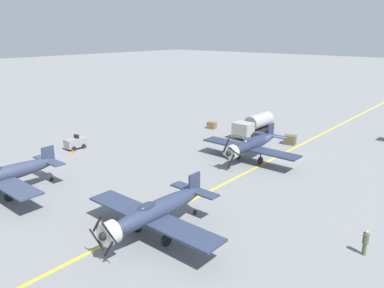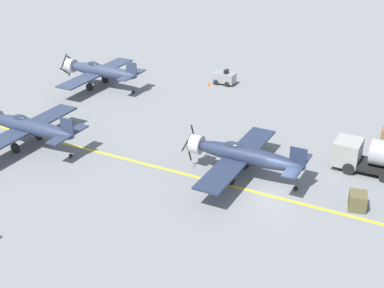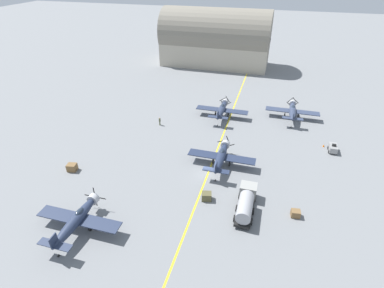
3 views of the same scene
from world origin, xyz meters
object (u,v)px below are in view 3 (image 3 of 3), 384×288
(airplane_near_left, at_px, (77,219))
(airplane_mid_center, at_px, (221,156))
(fuel_tanker, at_px, (246,203))
(hangar, at_px, (216,39))
(tow_tractor, at_px, (333,148))
(airplane_far_center, at_px, (222,109))
(supply_crate_mid_lane, at_px, (72,167))
(traffic_cone, at_px, (324,145))
(supply_crate_by_tanker, at_px, (207,196))
(supply_crate_outboard, at_px, (296,213))
(ground_crew_walking, at_px, (160,121))
(airplane_far_right, at_px, (293,111))

(airplane_near_left, bearing_deg, airplane_mid_center, 40.13)
(fuel_tanker, relative_size, hangar, 0.23)
(airplane_near_left, xyz_separation_m, tow_tractor, (35.49, 30.43, -1.22))
(airplane_far_center, distance_m, fuel_tanker, 30.43)
(supply_crate_mid_lane, distance_m, traffic_cone, 47.63)
(supply_crate_mid_lane, bearing_deg, fuel_tanker, -2.86)
(tow_tractor, bearing_deg, supply_crate_by_tanker, -135.61)
(supply_crate_outboard, height_order, hangar, hangar)
(supply_crate_outboard, bearing_deg, traffic_cone, 75.20)
(airplane_mid_center, relative_size, ground_crew_walking, 6.51)
(supply_crate_outboard, distance_m, traffic_cone, 21.79)
(fuel_tanker, height_order, supply_crate_outboard, fuel_tanker)
(airplane_far_center, relative_size, airplane_far_right, 1.00)
(airplane_mid_center, relative_size, supply_crate_mid_lane, 7.70)
(airplane_far_right, bearing_deg, airplane_near_left, -123.89)
(supply_crate_mid_lane, relative_size, hangar, 0.04)
(airplane_mid_center, relative_size, airplane_far_right, 1.00)
(ground_crew_walking, bearing_deg, airplane_far_center, 31.11)
(airplane_far_right, bearing_deg, supply_crate_by_tanker, -112.14)
(airplane_far_center, distance_m, tow_tractor, 24.91)
(airplane_far_right, relative_size, fuel_tanker, 1.50)
(airplane_far_center, height_order, supply_crate_outboard, airplane_far_center)
(ground_crew_walking, bearing_deg, tow_tractor, -1.58)
(supply_crate_outboard, relative_size, traffic_cone, 2.31)
(airplane_mid_center, bearing_deg, hangar, 118.17)
(airplane_far_right, height_order, traffic_cone, airplane_far_right)
(airplane_mid_center, relative_size, airplane_near_left, 1.00)
(airplane_far_center, xyz_separation_m, supply_crate_mid_lane, (-21.15, -27.47, -1.36))
(airplane_far_right, bearing_deg, supply_crate_mid_lane, -140.51)
(airplane_far_right, xyz_separation_m, ground_crew_walking, (-28.19, -11.36, -1.01))
(airplane_far_center, xyz_separation_m, airplane_mid_center, (3.60, -18.98, 0.00))
(supply_crate_mid_lane, bearing_deg, airplane_mid_center, 18.93)
(airplane_far_right, height_order, ground_crew_walking, airplane_far_right)
(hangar, bearing_deg, fuel_tanker, -74.19)
(hangar, bearing_deg, supply_crate_mid_lane, -99.28)
(airplane_near_left, relative_size, fuel_tanker, 1.50)
(fuel_tanker, bearing_deg, supply_crate_by_tanker, 173.17)
(ground_crew_walking, bearing_deg, fuel_tanker, -44.66)
(airplane_near_left, bearing_deg, fuel_tanker, 13.33)
(supply_crate_outboard, bearing_deg, ground_crew_walking, 144.32)
(traffic_cone, xyz_separation_m, hangar, (-32.11, 46.81, 8.21))
(tow_tractor, bearing_deg, traffic_cone, 136.88)
(airplane_near_left, relative_size, hangar, 0.34)
(fuel_tanker, distance_m, supply_crate_mid_lane, 30.45)
(airplane_far_center, xyz_separation_m, traffic_cone, (21.92, -7.15, -1.74))
(supply_crate_outboard, bearing_deg, airplane_far_center, 120.10)
(airplane_mid_center, xyz_separation_m, fuel_tanker, (5.65, -10.01, -0.50))
(fuel_tanker, distance_m, ground_crew_walking, 30.54)
(fuel_tanker, bearing_deg, airplane_near_left, -155.01)
(tow_tractor, height_order, supply_crate_outboard, tow_tractor)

